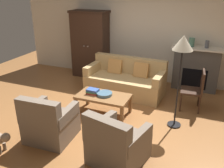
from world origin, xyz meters
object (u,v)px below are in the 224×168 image
armoire (90,44)px  mantel_vase_cream (183,43)px  fireplace (196,68)px  coffee_table (103,98)px  side_chair_wooden (196,88)px  fruit_bowl (104,94)px  armchair_near_right (117,145)px  couch (125,81)px  book_stack (93,91)px  floor_lamp (183,49)px  mantel_vase_jade (192,42)px  armchair_near_left (50,123)px  mantel_vase_slate (207,44)px

armoire → mantel_vase_cream: size_ratio=11.64×
fireplace → mantel_vase_cream: size_ratio=7.78×
coffee_table → side_chair_wooden: side_chair_wooden is taller
fruit_bowl → armchair_near_right: (0.79, -1.34, -0.13)m
armoire → couch: bearing=-30.7°
side_chair_wooden → armoire: bearing=160.4°
coffee_table → book_stack: (-0.24, -0.01, 0.11)m
mantel_vase_cream → coffee_table: bearing=-121.8°
mantel_vase_cream → floor_lamp: 2.01m
coffee_table → fruit_bowl: bearing=47.0°
fireplace → coffee_table: 2.67m
mantel_vase_cream → mantel_vase_jade: 0.20m
mantel_vase_jade → armchair_near_right: 3.57m
mantel_vase_cream → mantel_vase_jade: mantel_vase_jade is taller
coffee_table → fruit_bowl: 0.09m
fruit_bowl → book_stack: 0.26m
armchair_near_left → side_chair_wooden: 3.09m
fruit_bowl → mantel_vase_cream: size_ratio=2.01×
floor_lamp → book_stack: bearing=-176.7°
armchair_near_left → armchair_near_right: same height
couch → floor_lamp: bearing=-38.2°
fireplace → couch: fireplace is taller
fireplace → fruit_bowl: (-1.64, -2.06, -0.12)m
armoire → armchair_near_left: (0.80, -3.19, -0.63)m
armoire → floor_lamp: armoire is taller
fireplace → mantel_vase_slate: size_ratio=7.00×
fireplace → mantel_vase_jade: mantel_vase_jade is taller
fireplace → coffee_table: fireplace is taller
mantel_vase_jade → mantel_vase_slate: mantel_vase_jade is taller
coffee_table → side_chair_wooden: (1.76, 0.91, 0.15)m
armoire → armchair_near_left: size_ratio=2.14×
mantel_vase_jade → floor_lamp: floor_lamp is taller
couch → armchair_near_left: (-0.57, -2.38, -0.00)m
mantel_vase_cream → armchair_near_left: 3.81m
fruit_bowl → couch: bearing=87.1°
book_stack → floor_lamp: size_ratio=0.15×
mantel_vase_cream → book_stack: bearing=-126.2°
fruit_bowl → mantel_vase_jade: bearing=54.4°
mantel_vase_cream → mantel_vase_slate: mantel_vase_slate is taller
book_stack → floor_lamp: bearing=3.3°
book_stack → armchair_near_left: (-0.26, -1.18, -0.16)m
fruit_bowl → book_stack: (-0.26, -0.03, 0.03)m
couch → mantel_vase_jade: size_ratio=9.05×
couch → side_chair_wooden: side_chair_wooden is taller
armoire → side_chair_wooden: 3.27m
mantel_vase_slate → floor_lamp: size_ratio=0.10×
fireplace → armchair_near_right: size_ratio=1.36×
floor_lamp → armchair_near_left: bearing=-147.0°
armchair_near_right → coffee_table: bearing=121.6°
book_stack → armchair_near_right: 1.69m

